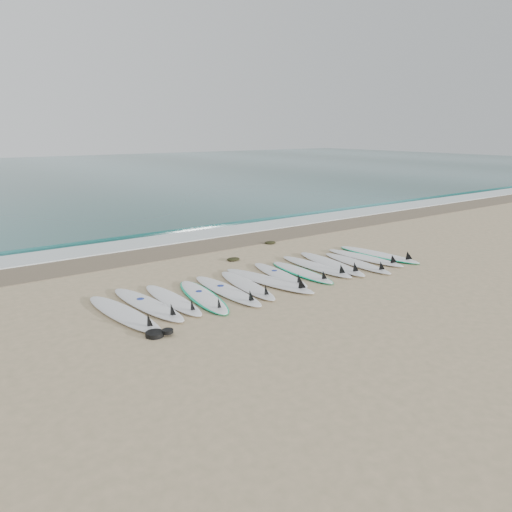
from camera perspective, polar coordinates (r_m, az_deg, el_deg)
ground at (r=11.91m, az=2.10°, el=-2.74°), size 120.00×120.00×0.00m
ocean at (r=42.16m, az=-26.75°, el=8.09°), size 120.00×55.00×0.03m
wet_sand_band at (r=15.22m, az=-7.51°, el=0.96°), size 120.00×1.80×0.01m
foam_band at (r=16.43m, az=-9.88°, el=1.91°), size 120.00×1.40×0.04m
wave_crest at (r=17.76m, az=-12.06°, el=2.83°), size 120.00×1.00×0.10m
surfboard_0 at (r=9.92m, az=-14.76°, el=-6.42°), size 0.83×2.73×0.34m
surfboard_1 at (r=10.34m, az=-12.17°, el=-5.42°), size 0.78×2.68×0.34m
surfboard_2 at (r=10.51m, az=-9.40°, el=-4.98°), size 0.53×2.40×0.31m
surfboard_3 at (r=10.66m, az=-6.02°, el=-4.63°), size 1.00×2.53×0.31m
surfboard_4 at (r=10.95m, az=-3.20°, el=-3.99°), size 0.60×2.61×0.33m
surfboard_5 at (r=11.31m, az=-0.94°, el=-3.37°), size 0.84×2.52×0.32m
surfboard_6 at (r=11.64m, az=1.62°, el=-2.84°), size 1.00×2.82×0.35m
surfboard_7 at (r=12.15m, az=2.83°, el=-2.14°), size 0.84×2.44×0.31m
surfboard_8 at (r=12.42m, az=5.31°, el=-1.86°), size 0.70×2.36×0.30m
surfboard_9 at (r=12.92m, az=7.01°, el=-1.21°), size 0.56×2.57×0.33m
surfboard_10 at (r=13.23m, az=8.72°, el=-0.88°), size 0.98×2.81×0.35m
surfboard_11 at (r=13.43m, az=11.59°, el=-0.81°), size 0.74×2.52×0.32m
surfboard_12 at (r=14.04m, az=12.49°, el=-0.19°), size 0.71×2.55×0.32m
surfboard_13 at (r=14.51m, az=13.90°, el=0.17°), size 0.86×2.69×0.34m
seaweed_near at (r=13.65m, az=-2.61°, el=-0.36°), size 0.39×0.30×0.07m
seaweed_far at (r=15.64m, az=1.64°, el=1.56°), size 0.38×0.30×0.07m
leash_coil at (r=8.92m, az=-11.18°, el=-8.69°), size 0.46×0.36×0.11m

